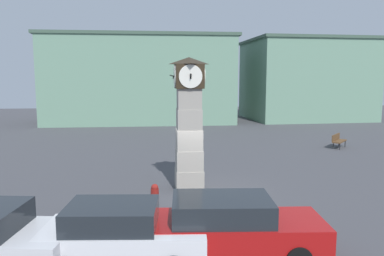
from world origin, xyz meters
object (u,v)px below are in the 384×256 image
Objects in this scene: bollard_near_tower at (155,199)px; car_by_building at (231,227)px; bollard_mid_row at (199,204)px; car_near_tower at (122,234)px; bench at (338,140)px; clock_tower at (189,124)px.

bollard_near_tower is 0.23× the size of car_by_building.
bollard_mid_row is 3.75m from car_near_tower.
car_by_building is at bearing -126.16° from bench.
clock_tower reaches higher than bollard_mid_row.
car_near_tower is at bearing -177.74° from car_by_building.
car_by_building reaches higher than bench.
car_by_building is (0.44, -6.00, -1.92)m from clock_tower.
clock_tower is 6.32m from car_by_building.
clock_tower is 6.13× the size of bollard_mid_row.
bench reaches higher than bollard_mid_row.
car_by_building is at bearing 2.26° from car_near_tower.
car_near_tower is 0.88× the size of car_by_building.
clock_tower is 13.61m from bench.
clock_tower reaches higher than bollard_near_tower.
clock_tower is 6.82m from car_near_tower.
bench is at bearing 46.35° from bollard_mid_row.
bollard_near_tower reaches higher than bollard_mid_row.
car_near_tower is 2.76m from car_by_building.
bollard_near_tower is at bearing 120.92° from car_by_building.
bollard_near_tower is at bearing 75.33° from car_near_tower.
car_by_building is at bearing -85.78° from clock_tower.
bollard_mid_row is (1.45, -0.34, -0.10)m from bollard_near_tower.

